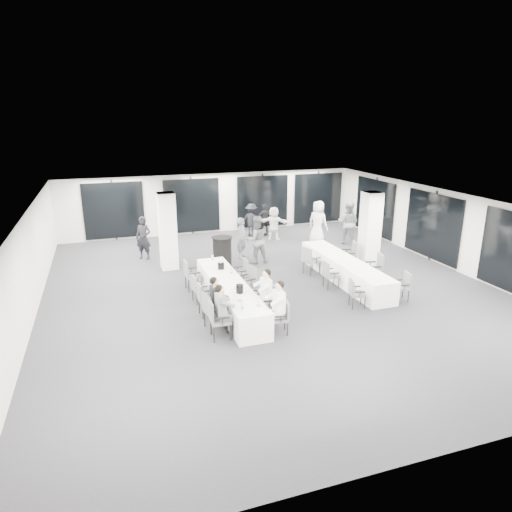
{
  "coord_description": "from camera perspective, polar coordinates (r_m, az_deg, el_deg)",
  "views": [
    {
      "loc": [
        -4.86,
        -12.94,
        5.42
      ],
      "look_at": [
        -0.58,
        -0.2,
        1.25
      ],
      "focal_mm": 32.0,
      "sensor_mm": 36.0,
      "label": 1
    }
  ],
  "objects": [
    {
      "name": "chair_main_right_far",
      "position": [
        14.94,
        -1.76,
        -1.88
      ],
      "size": [
        0.49,
        0.54,
        0.92
      ],
      "rotation": [
        0.0,
        0.0,
        1.52
      ],
      "color": "#52545A",
      "rests_on": "floor"
    },
    {
      "name": "seated_guest_d",
      "position": [
        12.48,
        0.99,
        -4.42
      ],
      "size": [
        0.5,
        0.38,
        1.44
      ],
      "rotation": [
        0.0,
        0.0,
        1.57
      ],
      "color": "white",
      "rests_on": "floor"
    },
    {
      "name": "seated_guest_c",
      "position": [
        11.65,
        2.58,
        -6.07
      ],
      "size": [
        0.5,
        0.38,
        1.44
      ],
      "rotation": [
        0.0,
        0.0,
        1.57
      ],
      "color": "white",
      "rests_on": "floor"
    },
    {
      "name": "chair_main_right_fourth",
      "position": [
        14.21,
        -0.82,
        -2.93
      ],
      "size": [
        0.55,
        0.57,
        0.91
      ],
      "rotation": [
        0.0,
        0.0,
        1.79
      ],
      "color": "#52545A",
      "rests_on": "floor"
    },
    {
      "name": "room",
      "position": [
        15.71,
        3.54,
        2.35
      ],
      "size": [
        14.04,
        16.04,
        2.84
      ],
      "color": "#27262C",
      "rests_on": "ground"
    },
    {
      "name": "standing_guest_c",
      "position": [
        21.1,
        -0.57,
        4.79
      ],
      "size": [
        1.18,
        1.22,
        1.74
      ],
      "primitive_type": "imported",
      "rotation": [
        0.0,
        0.0,
        2.31
      ],
      "color": "black",
      "rests_on": "floor"
    },
    {
      "name": "chair_side_left_mid",
      "position": [
        14.94,
        9.14,
        -2.16
      ],
      "size": [
        0.47,
        0.52,
        0.89
      ],
      "rotation": [
        0.0,
        0.0,
        -1.62
      ],
      "color": "#52545A",
      "rests_on": "floor"
    },
    {
      "name": "chair_main_right_near",
      "position": [
        11.82,
        3.3,
        -7.42
      ],
      "size": [
        0.51,
        0.54,
        0.86
      ],
      "rotation": [
        0.0,
        0.0,
        1.38
      ],
      "color": "#52545A",
      "rests_on": "floor"
    },
    {
      "name": "wine_glass",
      "position": [
        11.59,
        0.29,
        -5.79
      ],
      "size": [
        0.07,
        0.07,
        0.18
      ],
      "color": "silver",
      "rests_on": "banquet_table_main"
    },
    {
      "name": "standing_guest_g",
      "position": [
        18.16,
        -13.91,
        2.53
      ],
      "size": [
        0.89,
        0.85,
        1.92
      ],
      "primitive_type": "imported",
      "rotation": [
        0.0,
        0.0,
        -0.55
      ],
      "color": "black",
      "rests_on": "floor"
    },
    {
      "name": "standing_guest_e",
      "position": [
        20.12,
        7.76,
        4.57
      ],
      "size": [
        1.09,
        1.19,
        2.11
      ],
      "primitive_type": "imported",
      "rotation": [
        0.0,
        0.0,
        2.17
      ],
      "color": "white",
      "rests_on": "floor"
    },
    {
      "name": "chair_main_left_fourth",
      "position": [
        13.77,
        -7.29,
        -3.88
      ],
      "size": [
        0.49,
        0.53,
        0.86
      ],
      "rotation": [
        0.0,
        0.0,
        -1.42
      ],
      "color": "#52545A",
      "rests_on": "floor"
    },
    {
      "name": "ice_bucket_far",
      "position": [
        14.43,
        -4.41,
        -1.19
      ],
      "size": [
        0.21,
        0.21,
        0.24
      ],
      "primitive_type": "cylinder",
      "color": "black",
      "rests_on": "banquet_table_main"
    },
    {
      "name": "water_bottle_a",
      "position": [
        11.43,
        -1.72,
        -6.32
      ],
      "size": [
        0.07,
        0.07,
        0.21
      ],
      "primitive_type": "cylinder",
      "color": "silver",
      "rests_on": "banquet_table_main"
    },
    {
      "name": "chair_side_left_far",
      "position": [
        16.16,
        6.76,
        -0.37
      ],
      "size": [
        0.6,
        0.63,
        0.98
      ],
      "rotation": [
        0.0,
        0.0,
        -1.32
      ],
      "color": "#52545A",
      "rests_on": "floor"
    },
    {
      "name": "chair_main_right_second",
      "position": [
        12.63,
        1.7,
        -5.49
      ],
      "size": [
        0.5,
        0.55,
        0.95
      ],
      "rotation": [
        0.0,
        0.0,
        1.53
      ],
      "color": "#52545A",
      "rests_on": "floor"
    },
    {
      "name": "chair_side_right_near",
      "position": [
        14.51,
        17.91,
        -3.43
      ],
      "size": [
        0.52,
        0.55,
        0.88
      ],
      "rotation": [
        0.0,
        0.0,
        1.39
      ],
      "color": "#52545A",
      "rests_on": "floor"
    },
    {
      "name": "chair_side_left_near",
      "position": [
        13.64,
        12.28,
        -4.36
      ],
      "size": [
        0.52,
        0.54,
        0.86
      ],
      "rotation": [
        0.0,
        0.0,
        -1.8
      ],
      "color": "#52545A",
      "rests_on": "floor"
    },
    {
      "name": "chair_side_right_mid",
      "position": [
        15.66,
        14.72,
        -1.3
      ],
      "size": [
        0.63,
        0.66,
        1.03
      ],
      "rotation": [
        0.0,
        0.0,
        1.33
      ],
      "color": "#52545A",
      "rests_on": "floor"
    },
    {
      "name": "chair_main_right_mid",
      "position": [
        13.33,
        0.5,
        -4.21
      ],
      "size": [
        0.55,
        0.59,
        0.95
      ],
      "rotation": [
        0.0,
        0.0,
        1.4
      ],
      "color": "#52545A",
      "rests_on": "floor"
    },
    {
      "name": "seated_guest_b",
      "position": [
        12.0,
        -4.82,
        -5.39
      ],
      "size": [
        0.5,
        0.38,
        1.44
      ],
      "rotation": [
        0.0,
        0.0,
        -1.57
      ],
      "color": "black",
      "rests_on": "floor"
    },
    {
      "name": "seated_guest_a",
      "position": [
        11.47,
        -4.11,
        -6.47
      ],
      "size": [
        0.5,
        0.38,
        1.44
      ],
      "rotation": [
        0.0,
        0.0,
        -1.57
      ],
      "color": "slate",
      "rests_on": "floor"
    },
    {
      "name": "cocktail_table",
      "position": [
        17.04,
        -4.24,
        0.62
      ],
      "size": [
        0.79,
        0.79,
        1.1
      ],
      "color": "black",
      "rests_on": "floor"
    },
    {
      "name": "plate_c",
      "position": [
        12.83,
        -2.4,
        -4.05
      ],
      "size": [
        0.22,
        0.22,
        0.03
      ],
      "color": "white",
      "rests_on": "banquet_table_main"
    },
    {
      "name": "standing_guest_d",
      "position": [
        21.14,
        1.11,
        4.81
      ],
      "size": [
        1.1,
        0.73,
        1.73
      ],
      "primitive_type": "imported",
      "rotation": [
        0.0,
        0.0,
        3.31
      ],
      "color": "black",
      "rests_on": "floor"
    },
    {
      "name": "plate_b",
      "position": [
        11.7,
        0.32,
        -6.22
      ],
      "size": [
        0.21,
        0.21,
        0.03
      ],
      "color": "white",
      "rests_on": "banquet_table_main"
    },
    {
      "name": "chair_main_left_second",
      "position": [
        12.04,
        -5.56,
        -6.57
      ],
      "size": [
        0.59,
        0.63,
        1.0
      ],
      "rotation": [
        0.0,
        0.0,
        -1.39
      ],
      "color": "#52545A",
      "rests_on": "floor"
    },
    {
      "name": "chair_side_right_far",
      "position": [
        16.99,
        11.74,
        0.31
      ],
      "size": [
        0.62,
        0.64,
        1.01
      ],
      "rotation": [
        0.0,
        0.0,
        1.33
      ],
      "color": "#52545A",
      "rests_on": "floor"
    },
    {
      "name": "column_left",
      "position": [
        16.76,
        -10.98,
        3.06
      ],
      "size": [
        0.6,
        0.6,
        2.8
      ],
      "primitive_type": "cube",
      "color": "white",
      "rests_on": "floor"
    },
    {
      "name": "standing_guest_b",
      "position": [
        17.17,
        0.03,
        2.46
      ],
      "size": [
        1.02,
        0.65,
        2.07
      ],
      "primitive_type": "imported",
      "rotation": [
        0.0,
        0.0,
        3.18
      ],
      "color": "slate",
      "rests_on": "floor"
    },
    {
      "name": "chair_main_left_near",
      "position": [
        11.54,
        -4.92,
        -7.63
      ],
      "size": [
        0.53,
        0.59,
        1.01
      ],
      "rotation": [
        0.0,
        0.0,
        -1.61
      ],
      "color": "#52545A",
      "rests_on": "floor"
    },
    {
      "name": "column_right",
      "position": [
        17.11,
        14.05,
        3.14
      ],
      "size": [
        0.6,
        0.6,
        2.8
      ],
      "primitive_type": "cube",
      "color": "white",
      "rests_on": "floor"
    },
    {
      "name": "chair_main_left_far",
      "position": [
        14.75,
        -8.2,
        -2.15
      ],
      "size": [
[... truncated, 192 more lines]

